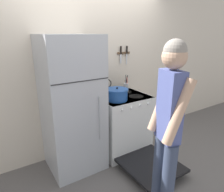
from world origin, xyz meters
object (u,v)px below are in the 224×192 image
at_px(refrigerator, 72,106).
at_px(stove_range, 122,124).
at_px(utensil_jar, 126,87).
at_px(person, 168,126).
at_px(dutch_oven_pot, 117,94).
at_px(tea_kettle, 108,90).

height_order(refrigerator, stove_range, refrigerator).
bearing_deg(utensil_jar, refrigerator, -171.92).
xyz_separation_m(refrigerator, stove_range, (0.80, -0.04, -0.46)).
bearing_deg(stove_range, refrigerator, 176.83).
bearing_deg(person, dutch_oven_pot, 6.56).
bearing_deg(refrigerator, dutch_oven_pot, -13.16).
bearing_deg(refrigerator, utensil_jar, 8.08).
relative_size(stove_range, dutch_oven_pot, 4.07).
height_order(stove_range, tea_kettle, tea_kettle).
bearing_deg(dutch_oven_pot, utensil_jar, 37.90).
bearing_deg(dutch_oven_pot, tea_kettle, 87.27).
bearing_deg(utensil_jar, tea_kettle, -178.91).
bearing_deg(stove_range, person, -106.36).
distance_m(refrigerator, tea_kettle, 0.65).
distance_m(stove_range, person, 1.39).
bearing_deg(tea_kettle, utensil_jar, 1.09).
relative_size(refrigerator, utensil_jar, 6.52).
xyz_separation_m(dutch_oven_pot, person, (-0.18, -1.12, 0.02)).
distance_m(utensil_jar, person, 1.51).
bearing_deg(refrigerator, tea_kettle, 11.89).
distance_m(stove_range, utensil_jar, 0.60).
bearing_deg(dutch_oven_pot, person, -99.32).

